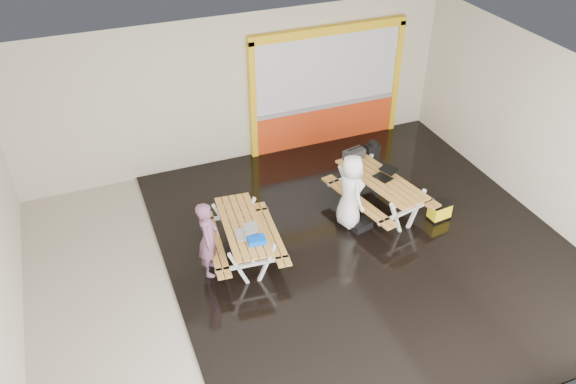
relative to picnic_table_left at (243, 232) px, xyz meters
name	(u,v)px	position (x,y,z in m)	size (l,w,h in m)	color
room	(307,184)	(1.05, -0.52, 1.15)	(10.02, 8.02, 3.52)	#BCB39F
deck	(364,244)	(2.30, -0.52, -0.58)	(7.50, 7.98, 0.05)	black
kiosk	(327,90)	(3.25, 3.41, 0.84)	(3.88, 0.16, 3.00)	red
picnic_table_left	(243,232)	(0.00, 0.00, 0.00)	(1.50, 2.07, 0.78)	#C68A36
picnic_table_right	(380,186)	(3.07, 0.35, 0.04)	(1.83, 2.36, 0.84)	#C68A36
person_left	(208,239)	(-0.70, -0.21, 0.22)	(0.55, 0.36, 1.51)	#6F455E
person_right	(351,191)	(2.26, 0.12, 0.28)	(0.76, 0.50, 1.56)	white
laptop_left	(246,232)	(-0.03, -0.29, 0.24)	(0.45, 0.42, 0.17)	silver
laptop_right	(385,175)	(3.17, 0.36, 0.30)	(0.50, 0.47, 0.17)	black
blue_pouch	(257,240)	(0.08, -0.57, 0.23)	(0.31, 0.22, 0.09)	blue
toolbox	(354,154)	(2.90, 1.23, 0.35)	(0.50, 0.33, 0.27)	black
backpack	(372,152)	(3.47, 1.44, 0.16)	(0.31, 0.20, 0.51)	black
dark_case	(360,225)	(2.44, -0.07, -0.47)	(0.41, 0.31, 0.15)	black
fluke_bag	(440,211)	(4.09, -0.39, -0.36)	(0.48, 0.34, 0.39)	black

